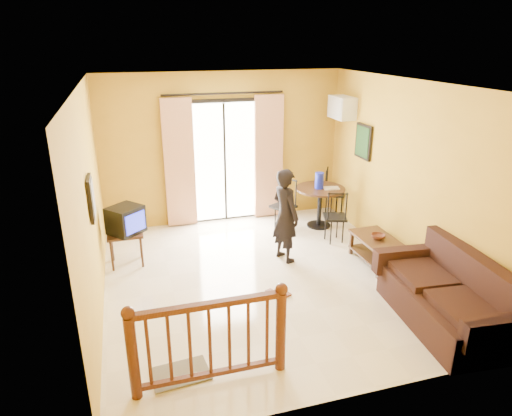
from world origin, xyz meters
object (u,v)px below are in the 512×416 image
object	(u,v)px
standing_person	(285,215)
coffee_table	(377,247)
dining_table	(320,196)
sofa	(448,298)
television	(126,220)

from	to	relation	value
standing_person	coffee_table	bearing A→B (deg)	-131.72
dining_table	sofa	size ratio (longest dim) A/B	0.46
standing_person	dining_table	bearing A→B (deg)	-63.03
dining_table	coffee_table	size ratio (longest dim) A/B	0.94
dining_table	coffee_table	world-z (taller)	dining_table
television	coffee_table	xyz separation A→B (m)	(3.72, -1.10, -0.45)
dining_table	standing_person	bearing A→B (deg)	-134.44
television	standing_person	bearing A→B (deg)	-53.43
dining_table	television	bearing A→B (deg)	-170.66
television	standing_person	distance (m)	2.45
dining_table	standing_person	world-z (taller)	standing_person
television	sofa	xyz separation A→B (m)	(3.73, -2.75, -0.40)
coffee_table	dining_table	bearing A→B (deg)	98.21
coffee_table	standing_person	world-z (taller)	standing_person
dining_table	standing_person	xyz separation A→B (m)	(-1.09, -1.11, 0.15)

